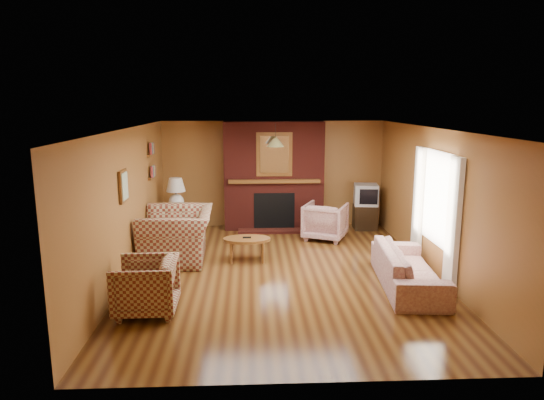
{
  "coord_description": "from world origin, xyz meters",
  "views": [
    {
      "loc": [
        -0.53,
        -7.7,
        2.81
      ],
      "look_at": [
        -0.15,
        0.6,
        1.13
      ],
      "focal_mm": 32.0,
      "sensor_mm": 36.0,
      "label": 1
    }
  ],
  "objects_px": {
    "fireplace": "(274,176)",
    "plaid_loveseat": "(177,235)",
    "plaid_armchair": "(146,286)",
    "floral_armchair": "(325,221)",
    "crt_tv": "(366,195)",
    "table_lamp": "(176,192)",
    "floral_sofa": "(408,268)",
    "coffee_table": "(247,241)",
    "side_table": "(177,222)",
    "tv_stand": "(365,217)"
  },
  "relations": [
    {
      "from": "coffee_table",
      "to": "side_table",
      "type": "xyz_separation_m",
      "value": [
        -1.5,
        1.79,
        -0.08
      ]
    },
    {
      "from": "floral_sofa",
      "to": "tv_stand",
      "type": "distance_m",
      "value": 3.49
    },
    {
      "from": "table_lamp",
      "to": "tv_stand",
      "type": "xyz_separation_m",
      "value": [
        4.15,
        0.35,
        -0.67
      ]
    },
    {
      "from": "floral_armchair",
      "to": "table_lamp",
      "type": "height_order",
      "value": "table_lamp"
    },
    {
      "from": "plaid_armchair",
      "to": "coffee_table",
      "type": "height_order",
      "value": "plaid_armchair"
    },
    {
      "from": "plaid_armchair",
      "to": "floral_armchair",
      "type": "height_order",
      "value": "floral_armchair"
    },
    {
      "from": "fireplace",
      "to": "coffee_table",
      "type": "relative_size",
      "value": 2.85
    },
    {
      "from": "crt_tv",
      "to": "coffee_table",
      "type": "bearing_deg",
      "value": -141.16
    },
    {
      "from": "plaid_loveseat",
      "to": "side_table",
      "type": "relative_size",
      "value": 2.47
    },
    {
      "from": "floral_sofa",
      "to": "floral_armchair",
      "type": "xyz_separation_m",
      "value": [
        -0.87,
        2.72,
        0.08
      ]
    },
    {
      "from": "crt_tv",
      "to": "side_table",
      "type": "bearing_deg",
      "value": -175.26
    },
    {
      "from": "coffee_table",
      "to": "floral_sofa",
      "type": "bearing_deg",
      "value": -28.52
    },
    {
      "from": "floral_armchair",
      "to": "table_lamp",
      "type": "relative_size",
      "value": 1.25
    },
    {
      "from": "table_lamp",
      "to": "fireplace",
      "type": "bearing_deg",
      "value": 14.29
    },
    {
      "from": "fireplace",
      "to": "plaid_armchair",
      "type": "distance_m",
      "value": 4.92
    },
    {
      "from": "coffee_table",
      "to": "tv_stand",
      "type": "relative_size",
      "value": 1.53
    },
    {
      "from": "coffee_table",
      "to": "tv_stand",
      "type": "xyz_separation_m",
      "value": [
        2.65,
        2.14,
        -0.09
      ]
    },
    {
      "from": "coffee_table",
      "to": "table_lamp",
      "type": "relative_size",
      "value": 1.26
    },
    {
      "from": "plaid_loveseat",
      "to": "table_lamp",
      "type": "xyz_separation_m",
      "value": [
        -0.25,
        1.68,
        0.49
      ]
    },
    {
      "from": "fireplace",
      "to": "floral_sofa",
      "type": "distance_m",
      "value": 4.23
    },
    {
      "from": "tv_stand",
      "to": "plaid_loveseat",
      "type": "bearing_deg",
      "value": -149.71
    },
    {
      "from": "fireplace",
      "to": "crt_tv",
      "type": "height_order",
      "value": "fireplace"
    },
    {
      "from": "plaid_loveseat",
      "to": "side_table",
      "type": "xyz_separation_m",
      "value": [
        -0.25,
        1.68,
        -0.17
      ]
    },
    {
      "from": "plaid_loveseat",
      "to": "table_lamp",
      "type": "distance_m",
      "value": 1.77
    },
    {
      "from": "side_table",
      "to": "tv_stand",
      "type": "bearing_deg",
      "value": 4.82
    },
    {
      "from": "floral_armchair",
      "to": "side_table",
      "type": "distance_m",
      "value": 3.16
    },
    {
      "from": "plaid_loveseat",
      "to": "tv_stand",
      "type": "bearing_deg",
      "value": 115.53
    },
    {
      "from": "fireplace",
      "to": "plaid_loveseat",
      "type": "relative_size",
      "value": 1.69
    },
    {
      "from": "plaid_loveseat",
      "to": "side_table",
      "type": "distance_m",
      "value": 1.71
    },
    {
      "from": "plaid_armchair",
      "to": "crt_tv",
      "type": "xyz_separation_m",
      "value": [
        4.0,
        4.26,
        0.41
      ]
    },
    {
      "from": "plaid_loveseat",
      "to": "coffee_table",
      "type": "relative_size",
      "value": 1.69
    },
    {
      "from": "floral_armchair",
      "to": "side_table",
      "type": "height_order",
      "value": "floral_armchair"
    },
    {
      "from": "plaid_armchair",
      "to": "plaid_loveseat",
      "type": "bearing_deg",
      "value": 176.06
    },
    {
      "from": "plaid_loveseat",
      "to": "table_lamp",
      "type": "bearing_deg",
      "value": -173.53
    },
    {
      "from": "tv_stand",
      "to": "floral_sofa",
      "type": "bearing_deg",
      "value": -89.68
    },
    {
      "from": "plaid_loveseat",
      "to": "crt_tv",
      "type": "height_order",
      "value": "crt_tv"
    },
    {
      "from": "fireplace",
      "to": "table_lamp",
      "type": "xyz_separation_m",
      "value": [
        -2.1,
        -0.53,
        -0.23
      ]
    },
    {
      "from": "floral_sofa",
      "to": "coffee_table",
      "type": "distance_m",
      "value": 2.84
    },
    {
      "from": "plaid_loveseat",
      "to": "floral_armchair",
      "type": "bearing_deg",
      "value": 111.64
    },
    {
      "from": "floral_armchair",
      "to": "side_table",
      "type": "xyz_separation_m",
      "value": [
        -3.13,
        0.42,
        -0.09
      ]
    },
    {
      "from": "floral_armchair",
      "to": "plaid_loveseat",
      "type": "bearing_deg",
      "value": 47.49
    },
    {
      "from": "fireplace",
      "to": "floral_sofa",
      "type": "height_order",
      "value": "fireplace"
    },
    {
      "from": "fireplace",
      "to": "coffee_table",
      "type": "xyz_separation_m",
      "value": [
        -0.6,
        -2.32,
        -0.81
      ]
    },
    {
      "from": "fireplace",
      "to": "table_lamp",
      "type": "bearing_deg",
      "value": -165.71
    },
    {
      "from": "floral_sofa",
      "to": "side_table",
      "type": "relative_size",
      "value": 3.61
    },
    {
      "from": "coffee_table",
      "to": "table_lamp",
      "type": "distance_m",
      "value": 2.41
    },
    {
      "from": "floral_armchair",
      "to": "coffee_table",
      "type": "relative_size",
      "value": 0.99
    },
    {
      "from": "crt_tv",
      "to": "table_lamp",
      "type": "bearing_deg",
      "value": -175.26
    },
    {
      "from": "fireplace",
      "to": "coffee_table",
      "type": "bearing_deg",
      "value": -104.4
    },
    {
      "from": "fireplace",
      "to": "plaid_loveseat",
      "type": "height_order",
      "value": "fireplace"
    }
  ]
}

